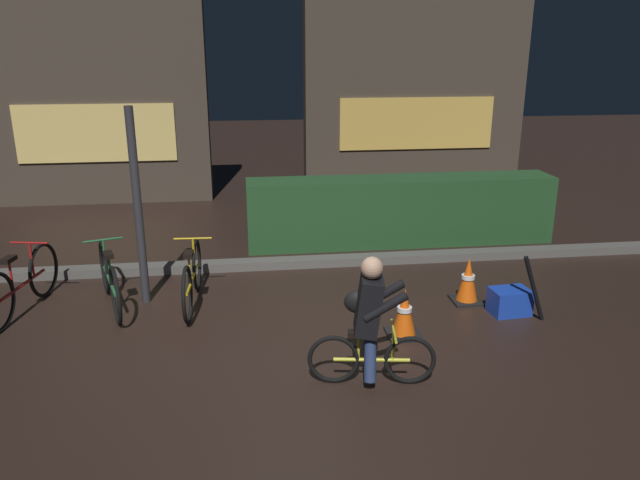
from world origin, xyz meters
The scene contains 14 objects.
ground_plane centered at (0.00, 0.00, 0.00)m, with size 40.00×40.00×0.00m, color black.
sidewalk_curb centered at (0.00, 2.20, 0.06)m, with size 12.00×0.24×0.12m, color #56544F.
hedge_row centered at (1.80, 3.10, 0.52)m, with size 4.80×0.70×1.05m, color #214723.
storefront_left centered at (-3.39, 6.50, 2.00)m, with size 4.25×0.54×4.02m.
storefront_right centered at (3.12, 7.20, 2.16)m, with size 4.80×0.54×4.35m.
street_post centered at (-1.88, 1.20, 1.18)m, with size 0.10×0.10×2.37m, color #2D2D33.
parked_bike_leftmost centered at (-3.24, 1.06, 0.36)m, with size 0.47×1.68×0.78m.
parked_bike_left_mid centered at (-2.26, 1.09, 0.35)m, with size 0.59×1.62×0.78m.
parked_bike_center_left centered at (-1.29, 1.05, 0.35)m, with size 0.46×1.66×0.76m.
traffic_cone_near centered at (1.02, -0.10, 0.26)m, with size 0.36×0.36×0.54m.
traffic_cone_far centered at (2.03, 0.69, 0.27)m, with size 0.36×0.36×0.57m.
blue_crate centered at (2.40, 0.30, 0.15)m, with size 0.44×0.32×0.30m, color #193DB7.
cyclist centered at (0.45, -0.99, 0.63)m, with size 1.18×0.57×1.25m.
closed_umbrella centered at (2.55, 0.05, 0.40)m, with size 0.05×0.05×0.85m, color black.
Camera 1 is at (-0.64, -5.92, 3.01)m, focal length 34.18 mm.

